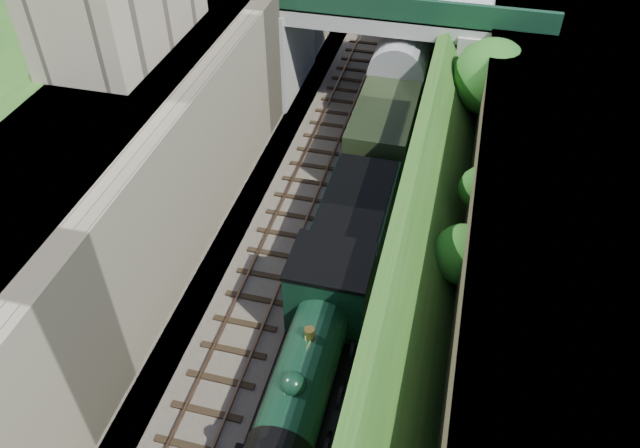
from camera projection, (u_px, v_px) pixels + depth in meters
The scene contains 12 objects.
trackbed at pixel (367, 134), 33.68m from camera, with size 10.00×90.00×0.20m, color #473F38.
retaining_wall at pixel (267, 65), 32.43m from camera, with size 1.00×90.00×7.00m, color #756B56.
street_plateau_left at pixel (204, 57), 33.08m from camera, with size 6.00×90.00×7.00m, color #262628.
street_plateau_right at pixel (565, 108), 29.92m from camera, with size 8.00×90.00×6.25m, color #262628.
embankment_slope at pixel (471, 95), 31.36m from camera, with size 4.87×90.00×6.59m.
track_left at pixel (331, 127), 33.95m from camera, with size 2.50×90.00×0.20m.
track_right at pixel (389, 135), 33.36m from camera, with size 2.50×90.00×0.20m.
road_bridge at pixel (402, 35), 33.76m from camera, with size 16.00×6.40×7.25m.
tree at pixel (494, 79), 28.99m from camera, with size 3.60×3.80×6.60m.
locomotive at pixel (309, 368), 20.25m from camera, with size 3.10×10.22×3.83m.
tender at pixel (355, 228), 25.76m from camera, with size 2.70×6.00×3.05m.
coach_front at pixel (402, 75), 34.60m from camera, with size 2.90×18.00×3.70m.
Camera 1 is at (4.51, -8.15, 18.85)m, focal length 35.00 mm.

